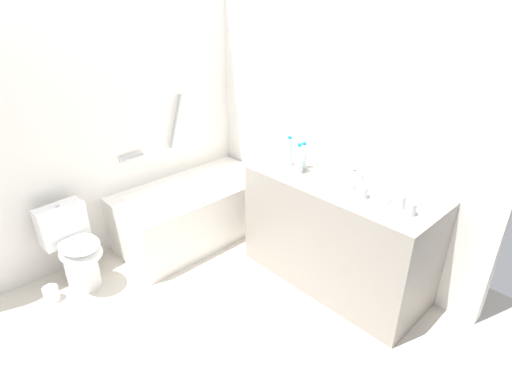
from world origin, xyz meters
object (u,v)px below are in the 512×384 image
object	(u,v)px
water_bottle_0	(289,152)
bathtub	(195,210)
water_bottle_2	(299,159)
drinking_glass_0	(400,202)
water_bottle_1	(303,156)
toilet_paper_roll	(51,294)
sink_faucet	(353,173)
toilet	(75,248)
soap_dish	(385,200)
sink_basin	(338,181)
drinking_glass_2	(362,192)
drinking_glass_1	(411,209)

from	to	relation	value
water_bottle_0	bathtub	bearing A→B (deg)	115.41
bathtub	water_bottle_0	xyz separation A→B (m)	(0.38, -0.81, 0.70)
water_bottle_2	drinking_glass_0	distance (m)	0.82
bathtub	drinking_glass_0	bearing A→B (deg)	-78.06
water_bottle_0	water_bottle_1	size ratio (longest dim) A/B	1.11
water_bottle_1	toilet_paper_roll	world-z (taller)	water_bottle_1
water_bottle_1	toilet_paper_roll	size ratio (longest dim) A/B	1.81
sink_faucet	water_bottle_0	distance (m)	0.52
drinking_glass_0	sink_faucet	bearing A→B (deg)	68.11
drinking_glass_0	toilet_paper_roll	world-z (taller)	drinking_glass_0
water_bottle_1	water_bottle_2	xyz separation A→B (m)	(-0.09, -0.03, 0.01)
water_bottle_2	toilet_paper_roll	xyz separation A→B (m)	(-1.67, 0.98, -0.92)
toilet	soap_dish	world-z (taller)	soap_dish
toilet	toilet_paper_roll	bearing A→B (deg)	-84.52
bathtub	water_bottle_2	distance (m)	1.23
sink_basin	drinking_glass_2	xyz separation A→B (m)	(-0.05, -0.23, 0.01)
sink_faucet	drinking_glass_1	distance (m)	0.61
sink_basin	water_bottle_0	world-z (taller)	water_bottle_0
toilet	water_bottle_0	world-z (taller)	water_bottle_0
water_bottle_1	water_bottle_0	bearing A→B (deg)	104.63
toilet	water_bottle_0	xyz separation A→B (m)	(1.47, -0.87, 0.65)
sink_faucet	drinking_glass_0	xyz separation A→B (m)	(-0.19, -0.48, 0.02)
bathtub	sink_faucet	bearing A→B (deg)	-66.20
sink_basin	toilet_paper_roll	size ratio (longest dim) A/B	2.73
water_bottle_0	toilet_paper_roll	xyz separation A→B (m)	(-1.72, 0.83, -0.93)
bathtub	soap_dish	xyz separation A→B (m)	(0.39, -1.66, 0.60)
drinking_glass_0	drinking_glass_1	bearing A→B (deg)	-107.93
drinking_glass_0	drinking_glass_2	size ratio (longest dim) A/B	1.12
sink_basin	sink_faucet	xyz separation A→B (m)	(0.19, 0.00, 0.00)
toilet_paper_roll	drinking_glass_1	bearing A→B (deg)	-48.10
sink_basin	sink_faucet	distance (m)	0.19
sink_basin	soap_dish	xyz separation A→B (m)	(0.01, -0.37, -0.02)
sink_faucet	water_bottle_1	distance (m)	0.40
bathtub	sink_faucet	size ratio (longest dim) A/B	9.34
toilet	drinking_glass_0	size ratio (longest dim) A/B	7.22
sink_faucet	water_bottle_2	size ratio (longest dim) A/B	0.64
drinking_glass_2	soap_dish	xyz separation A→B (m)	(0.06, -0.14, -0.03)
water_bottle_0	soap_dish	world-z (taller)	water_bottle_0
toilet	toilet_paper_roll	xyz separation A→B (m)	(-0.25, -0.04, -0.28)
sink_faucet	water_bottle_1	world-z (taller)	water_bottle_1
drinking_glass_0	toilet_paper_roll	distance (m)	2.63
bathtub	drinking_glass_2	distance (m)	1.68
toilet_paper_roll	water_bottle_0	bearing A→B (deg)	-25.62
water_bottle_2	drinking_glass_0	bearing A→B (deg)	-86.51
drinking_glass_1	drinking_glass_2	bearing A→B (deg)	92.92
bathtub	sink_faucet	world-z (taller)	bathtub
sink_basin	drinking_glass_1	world-z (taller)	drinking_glass_1
water_bottle_0	water_bottle_2	distance (m)	0.16
bathtub	sink_faucet	xyz separation A→B (m)	(0.57, -1.29, 0.62)
toilet	drinking_glass_1	distance (m)	2.47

